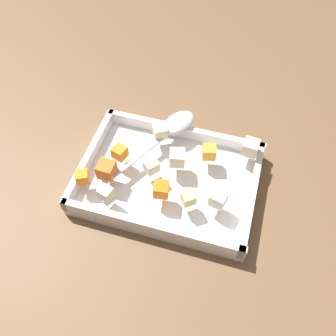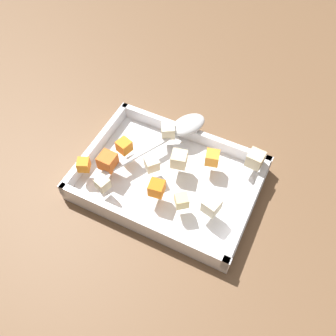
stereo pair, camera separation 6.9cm
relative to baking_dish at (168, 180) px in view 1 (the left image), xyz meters
name	(u,v)px [view 1 (the left image)]	position (x,y,z in m)	size (l,w,h in m)	color
ground_plane	(171,179)	(0.00, -0.01, -0.01)	(4.00, 4.00, 0.00)	brown
baking_dish	(168,180)	(0.00, 0.00, 0.00)	(0.33, 0.24, 0.04)	silver
carrot_chunk_mid_right	(209,152)	(-0.07, -0.06, 0.04)	(0.03, 0.03, 0.03)	orange
carrot_chunk_near_right	(163,190)	(-0.01, 0.05, 0.04)	(0.03, 0.03, 0.03)	orange
carrot_chunk_under_handle	(82,177)	(0.14, 0.06, 0.04)	(0.02, 0.02, 0.02)	orange
carrot_chunk_corner_sw	(120,152)	(0.10, -0.01, 0.04)	(0.02, 0.02, 0.02)	orange
carrot_chunk_front_center	(106,170)	(0.11, 0.04, 0.05)	(0.03, 0.03, 0.03)	orange
potato_chunk_corner_nw	(177,158)	(-0.01, -0.02, 0.04)	(0.03, 0.03, 0.03)	beige
potato_chunk_far_right	(160,131)	(0.04, -0.08, 0.04)	(0.03, 0.03, 0.03)	beige
potato_chunk_center	(188,198)	(-0.05, 0.05, 0.04)	(0.02, 0.02, 0.02)	#E0CC89
potato_chunk_corner_ne	(151,166)	(0.03, 0.01, 0.04)	(0.02, 0.02, 0.02)	beige
potato_chunk_mid_left	(218,199)	(-0.10, 0.04, 0.04)	(0.03, 0.03, 0.03)	beige
potato_chunk_rim_edge	(251,147)	(-0.14, -0.09, 0.05)	(0.03, 0.03, 0.03)	beige
potato_chunk_near_left	(106,193)	(0.09, 0.08, 0.04)	(0.02, 0.02, 0.02)	beige
serving_spoon	(174,127)	(0.02, -0.10, 0.04)	(0.15, 0.24, 0.02)	silver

